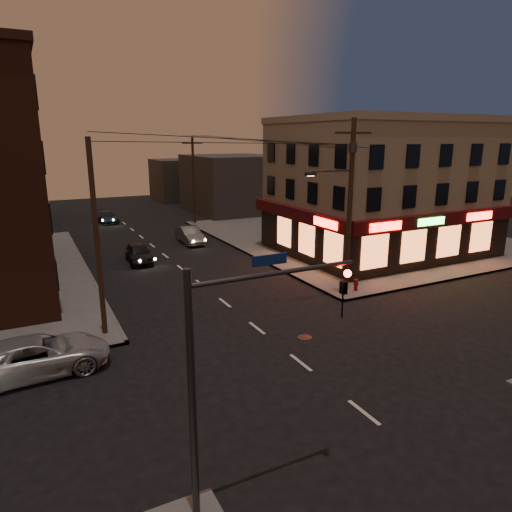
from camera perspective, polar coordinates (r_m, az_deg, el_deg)
ground at (r=19.61m, az=5.60°, el=-13.13°), size 120.00×120.00×0.00m
sidewalk_ne at (r=44.31m, az=12.07°, el=2.49°), size 24.00×28.00×0.15m
pizza_building at (r=38.00m, az=15.34°, el=8.39°), size 15.85×12.85×10.50m
bg_building_ne_a at (r=57.83m, az=-2.96°, el=8.99°), size 10.00×12.00×7.00m
bg_building_ne_b at (r=70.20m, az=-9.22°, el=9.40°), size 8.00×8.00×6.00m
utility_pole_main at (r=26.22m, az=11.48°, el=6.97°), size 4.20×0.44×10.00m
utility_pole_far at (r=49.52m, az=-7.80°, el=9.28°), size 0.26×0.26×9.00m
utility_pole_west at (r=21.67m, az=-19.26°, el=1.91°), size 0.24×0.24×9.00m
traffic_signal at (r=10.94m, az=-2.92°, el=-12.25°), size 4.49×0.32×6.47m
suv_cross at (r=20.32m, az=-25.69°, el=-11.16°), size 5.61×2.78×1.53m
sedan_near at (r=35.28m, az=-14.45°, el=0.36°), size 1.99×4.31×1.43m
sedan_mid at (r=40.89m, az=-8.26°, el=2.61°), size 1.71×4.48×1.46m
sedan_far at (r=53.00m, az=-18.17°, el=4.65°), size 2.19×4.49×1.26m
fire_hydrant at (r=28.15m, az=12.38°, el=-3.44°), size 0.33×0.33×0.75m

